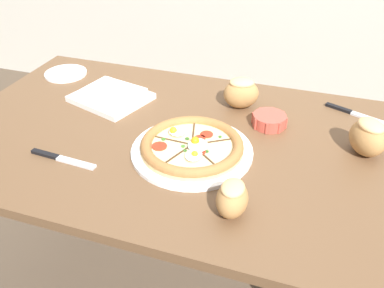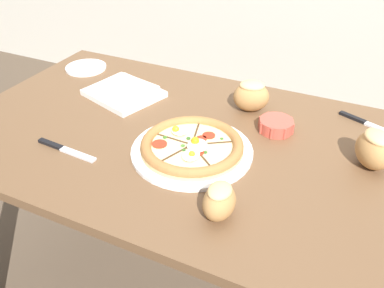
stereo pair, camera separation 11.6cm
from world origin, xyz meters
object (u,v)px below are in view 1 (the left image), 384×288
object	(u,v)px
bread_piece_mid	(232,198)
ramekin_bowl	(269,120)
dining_table	(185,162)
bread_piece_near	(368,136)
napkin_folded	(111,96)
knife_main	(356,114)
side_saucer	(66,73)
pizza	(192,147)
knife_spare	(62,159)
bread_piece_far	(241,92)

from	to	relation	value
bread_piece_mid	ramekin_bowl	bearing A→B (deg)	87.53
dining_table	bread_piece_near	distance (m)	0.54
napkin_folded	bread_piece_near	bearing A→B (deg)	-3.98
bread_piece_mid	napkin_folded	bearing A→B (deg)	142.20
knife_main	side_saucer	world-z (taller)	same
ramekin_bowl	bread_piece_mid	distance (m)	0.43
ramekin_bowl	bread_piece_near	xyz separation A→B (m)	(0.28, -0.06, 0.04)
bread_piece_near	bread_piece_mid	distance (m)	0.47
dining_table	bread_piece_mid	size ratio (longest dim) A/B	14.83
pizza	ramekin_bowl	xyz separation A→B (m)	(0.19, 0.22, 0.00)
napkin_folded	bread_piece_near	xyz separation A→B (m)	(0.84, -0.06, 0.04)
ramekin_bowl	napkin_folded	size ratio (longest dim) A/B	0.38
ramekin_bowl	knife_spare	xyz separation A→B (m)	(-0.52, -0.37, -0.02)
dining_table	napkin_folded	distance (m)	0.38
knife_spare	napkin_folded	bearing A→B (deg)	99.53
bread_piece_mid	bread_piece_far	xyz separation A→B (m)	(-0.10, 0.52, 0.01)
ramekin_bowl	pizza	bearing A→B (deg)	-130.20
bread_piece_far	ramekin_bowl	bearing A→B (deg)	-38.44
bread_piece_mid	side_saucer	size ratio (longest dim) A/B	0.62
bread_piece_far	knife_main	distance (m)	0.39
napkin_folded	bread_piece_near	world-z (taller)	bread_piece_near
bread_piece_mid	knife_main	xyz separation A→B (m)	(0.28, 0.58, -0.04)
napkin_folded	knife_spare	size ratio (longest dim) A/B	1.39
bread_piece_far	bread_piece_near	bearing A→B (deg)	-21.16
bread_piece_near	knife_main	distance (m)	0.23
napkin_folded	bread_piece_near	size ratio (longest dim) A/B	1.97
dining_table	knife_spare	xyz separation A→B (m)	(-0.29, -0.22, 0.10)
dining_table	knife_spare	distance (m)	0.38
knife_spare	side_saucer	size ratio (longest dim) A/B	1.29
knife_main	bread_piece_near	bearing A→B (deg)	-62.76
napkin_folded	side_saucer	xyz separation A→B (m)	(-0.27, 0.13, -0.01)
pizza	knife_spare	world-z (taller)	pizza
pizza	knife_main	distance (m)	0.59
napkin_folded	bread_piece_far	bearing A→B (deg)	12.14
side_saucer	pizza	bearing A→B (deg)	-28.38
pizza	bread_piece_near	xyz separation A→B (m)	(0.47, 0.16, 0.04)
pizza	knife_main	bearing A→B (deg)	40.07
bread_piece_mid	side_saucer	world-z (taller)	bread_piece_mid
napkin_folded	dining_table	bearing A→B (deg)	-23.64
bread_piece_mid	side_saucer	distance (m)	0.98
side_saucer	bread_piece_far	bearing A→B (deg)	-3.09
ramekin_bowl	bread_piece_far	size ratio (longest dim) A/B	0.80
bread_piece_far	knife_main	size ratio (longest dim) A/B	0.68
bread_piece_mid	knife_spare	world-z (taller)	bread_piece_mid
pizza	knife_spare	distance (m)	0.37
ramekin_bowl	knife_spare	world-z (taller)	ramekin_bowl
knife_spare	knife_main	bearing A→B (deg)	37.60
bread_piece_mid	knife_main	world-z (taller)	bread_piece_mid
pizza	ramekin_bowl	distance (m)	0.29
bread_piece_mid	knife_spare	bearing A→B (deg)	173.75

